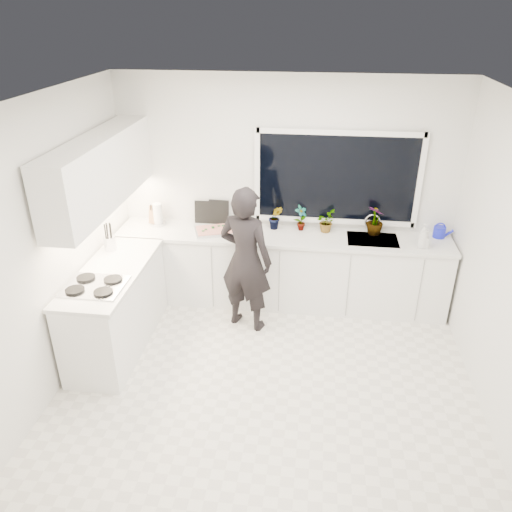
# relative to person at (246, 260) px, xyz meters

# --- Properties ---
(floor) EXTENTS (4.00, 3.50, 0.02)m
(floor) POSITION_rel_person_xyz_m (0.35, -0.90, -0.85)
(floor) COLOR beige
(floor) RESTS_ON ground
(wall_back) EXTENTS (4.00, 0.02, 2.70)m
(wall_back) POSITION_rel_person_xyz_m (0.35, 0.86, 0.51)
(wall_back) COLOR white
(wall_back) RESTS_ON ground
(wall_left) EXTENTS (0.02, 3.50, 2.70)m
(wall_left) POSITION_rel_person_xyz_m (-1.66, -0.90, 0.51)
(wall_left) COLOR white
(wall_left) RESTS_ON ground
(wall_right) EXTENTS (0.02, 3.50, 2.70)m
(wall_right) POSITION_rel_person_xyz_m (2.36, -0.90, 0.51)
(wall_right) COLOR white
(wall_right) RESTS_ON ground
(ceiling) EXTENTS (4.00, 3.50, 0.02)m
(ceiling) POSITION_rel_person_xyz_m (0.35, -0.90, 1.87)
(ceiling) COLOR white
(ceiling) RESTS_ON wall_back
(window) EXTENTS (1.80, 0.02, 1.00)m
(window) POSITION_rel_person_xyz_m (0.95, 0.83, 0.71)
(window) COLOR black
(window) RESTS_ON wall_back
(base_cabinets_back) EXTENTS (3.92, 0.58, 0.88)m
(base_cabinets_back) POSITION_rel_person_xyz_m (0.35, 0.55, -0.40)
(base_cabinets_back) COLOR white
(base_cabinets_back) RESTS_ON floor
(base_cabinets_left) EXTENTS (0.58, 1.60, 0.88)m
(base_cabinets_left) POSITION_rel_person_xyz_m (-1.32, -0.55, -0.40)
(base_cabinets_left) COLOR white
(base_cabinets_left) RESTS_ON floor
(countertop_back) EXTENTS (3.94, 0.62, 0.04)m
(countertop_back) POSITION_rel_person_xyz_m (0.35, 0.54, 0.06)
(countertop_back) COLOR silver
(countertop_back) RESTS_ON base_cabinets_back
(countertop_left) EXTENTS (0.62, 1.60, 0.04)m
(countertop_left) POSITION_rel_person_xyz_m (-1.32, -0.55, 0.06)
(countertop_left) COLOR silver
(countertop_left) RESTS_ON base_cabinets_left
(upper_cabinets) EXTENTS (0.34, 2.10, 0.70)m
(upper_cabinets) POSITION_rel_person_xyz_m (-1.44, -0.20, 1.01)
(upper_cabinets) COLOR white
(upper_cabinets) RESTS_ON wall_left
(sink) EXTENTS (0.58, 0.42, 0.14)m
(sink) POSITION_rel_person_xyz_m (1.40, 0.55, 0.03)
(sink) COLOR silver
(sink) RESTS_ON countertop_back
(faucet) EXTENTS (0.03, 0.03, 0.22)m
(faucet) POSITION_rel_person_xyz_m (1.40, 0.75, 0.19)
(faucet) COLOR silver
(faucet) RESTS_ON countertop_back
(stovetop) EXTENTS (0.56, 0.48, 0.03)m
(stovetop) POSITION_rel_person_xyz_m (-1.34, -0.90, 0.09)
(stovetop) COLOR black
(stovetop) RESTS_ON countertop_left
(person) EXTENTS (0.71, 0.58, 1.68)m
(person) POSITION_rel_person_xyz_m (0.00, 0.00, 0.00)
(person) COLOR black
(person) RESTS_ON floor
(pizza_tray) EXTENTS (0.54, 0.47, 0.03)m
(pizza_tray) POSITION_rel_person_xyz_m (-0.45, 0.52, 0.09)
(pizza_tray) COLOR silver
(pizza_tray) RESTS_ON countertop_back
(pizza) EXTENTS (0.49, 0.42, 0.01)m
(pizza) POSITION_rel_person_xyz_m (-0.45, 0.52, 0.11)
(pizza) COLOR red
(pizza) RESTS_ON pizza_tray
(watering_can) EXTENTS (0.18, 0.18, 0.13)m
(watering_can) POSITION_rel_person_xyz_m (2.17, 0.71, 0.14)
(watering_can) COLOR #151CCA
(watering_can) RESTS_ON countertop_back
(paper_towel_roll) EXTENTS (0.12, 0.12, 0.26)m
(paper_towel_roll) POSITION_rel_person_xyz_m (-1.18, 0.65, 0.21)
(paper_towel_roll) COLOR silver
(paper_towel_roll) RESTS_ON countertop_back
(knife_block) EXTENTS (0.14, 0.11, 0.22)m
(knife_block) POSITION_rel_person_xyz_m (-1.22, 0.69, 0.19)
(knife_block) COLOR #9C8048
(knife_block) RESTS_ON countertop_back
(utensil_crock) EXTENTS (0.17, 0.17, 0.16)m
(utensil_crock) POSITION_rel_person_xyz_m (-1.50, -0.10, 0.16)
(utensil_crock) COLOR #AEAEB3
(utensil_crock) RESTS_ON countertop_left
(picture_frame_large) EXTENTS (0.22, 0.02, 0.28)m
(picture_frame_large) POSITION_rel_person_xyz_m (-0.64, 0.79, 0.22)
(picture_frame_large) COLOR black
(picture_frame_large) RESTS_ON countertop_back
(picture_frame_small) EXTENTS (0.25, 0.03, 0.30)m
(picture_frame_small) POSITION_rel_person_xyz_m (-0.45, 0.79, 0.23)
(picture_frame_small) COLOR black
(picture_frame_small) RESTS_ON countertop_back
(herb_plants) EXTENTS (1.39, 0.27, 0.34)m
(herb_plants) POSITION_rel_person_xyz_m (0.91, 0.71, 0.23)
(herb_plants) COLOR #26662D
(herb_plants) RESTS_ON countertop_back
(soap_bottles) EXTENTS (0.15, 0.15, 0.29)m
(soap_bottles) POSITION_rel_person_xyz_m (1.94, 0.40, 0.21)
(soap_bottles) COLOR #D8BF66
(soap_bottles) RESTS_ON countertop_back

